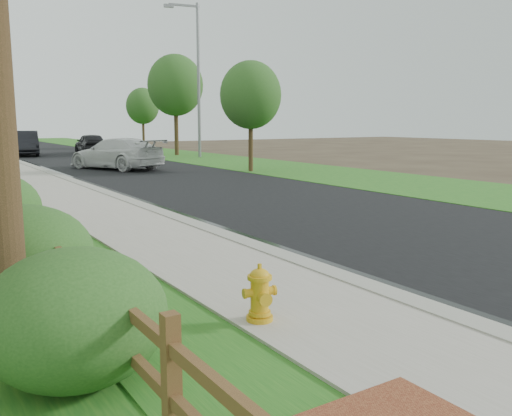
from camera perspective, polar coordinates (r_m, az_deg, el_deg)
ground at (r=6.41m, az=25.07°, el=-14.32°), size 120.00×120.00×0.00m
road at (r=39.33m, az=-18.39°, el=5.09°), size 8.00×90.00×0.02m
curb at (r=38.51m, az=-24.47°, el=4.74°), size 0.40×90.00×0.12m
wet_gutter at (r=38.57m, az=-23.95°, el=4.72°), size 0.50×90.00×0.00m
verge_far at (r=41.57m, az=-9.10°, el=5.65°), size 6.00×90.00×0.04m
ranch_fence at (r=9.74m, az=-23.32°, el=-2.52°), size 0.12×16.92×1.10m
fire_hydrant at (r=6.51m, az=0.40°, el=-9.10°), size 0.46×0.37×0.70m
white_suv at (r=28.85m, az=-14.50°, el=5.57°), size 4.20×5.93×1.59m
dark_car_mid at (r=43.70m, az=-17.01°, el=6.53°), size 2.13×4.60×1.53m
dark_car_far at (r=42.66m, az=-23.19°, el=6.30°), size 2.69×5.56×1.76m
streetlight at (r=37.19m, az=-6.37°, el=14.08°), size 2.32×0.62×10.08m
shrub_a at (r=5.42m, az=-18.53°, el=-10.84°), size 2.30×2.30×1.30m
shrub_b at (r=8.07m, az=-23.48°, el=-4.43°), size 2.35×2.35×1.34m
tree_near_right at (r=26.54m, az=-0.57°, el=11.79°), size 2.96×2.96×5.34m
tree_mid_right at (r=39.90m, az=-8.49°, el=12.65°), size 3.95×3.95×7.17m
tree_far_right at (r=50.48m, az=-11.85°, el=10.45°), size 2.95×2.95×5.43m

